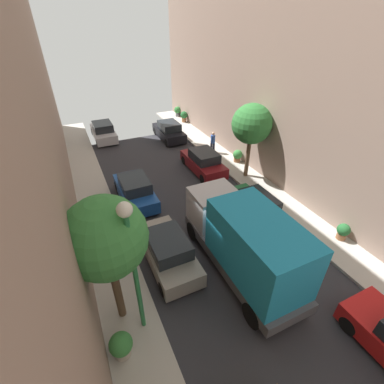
{
  "coord_description": "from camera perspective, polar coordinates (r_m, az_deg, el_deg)",
  "views": [
    {
      "loc": [
        -5.4,
        -7.72,
        9.48
      ],
      "look_at": [
        0.45,
        4.75,
        0.5
      ],
      "focal_mm": 25.39,
      "sensor_mm": 36.0,
      "label": 1
    }
  ],
  "objects": [
    {
      "name": "pedestrian",
      "position": [
        21.96,
        4.39,
        10.5
      ],
      "size": [
        0.4,
        0.36,
        1.72
      ],
      "color": "#2D334C",
      "rests_on": "sidewalk_right"
    },
    {
      "name": "parked_car_right_2",
      "position": [
        15.1,
        13.04,
        -3.35
      ],
      "size": [
        1.78,
        4.2,
        1.57
      ],
      "color": "#1E6638",
      "rests_on": "ground"
    },
    {
      "name": "street_tree_0",
      "position": [
        8.58,
        -17.81,
        -9.23
      ],
      "size": [
        2.62,
        2.62,
        5.11
      ],
      "color": "brown",
      "rests_on": "sidewalk_left"
    },
    {
      "name": "parked_car_left_4",
      "position": [
        26.18,
        -18.11,
        11.93
      ],
      "size": [
        1.78,
        4.2,
        1.57
      ],
      "color": "silver",
      "rests_on": "ground"
    },
    {
      "name": "parked_car_right_3",
      "position": [
        19.46,
        2.4,
        6.31
      ],
      "size": [
        1.78,
        4.2,
        1.57
      ],
      "color": "maroon",
      "rests_on": "ground"
    },
    {
      "name": "parked_car_right_4",
      "position": [
        25.18,
        -4.84,
        12.62
      ],
      "size": [
        1.78,
        4.2,
        1.57
      ],
      "color": "black",
      "rests_on": "ground"
    },
    {
      "name": "delivery_truck",
      "position": [
        11.41,
        10.99,
        -10.06
      ],
      "size": [
        2.26,
        6.6,
        3.38
      ],
      "color": "#4C4C51",
      "rests_on": "ground"
    },
    {
      "name": "sidewalk_right",
      "position": [
        16.0,
        22.68,
        -5.92
      ],
      "size": [
        2.0,
        44.0,
        0.15
      ],
      "primitive_type": "cube",
      "color": "#B7B2A8",
      "rests_on": "ground"
    },
    {
      "name": "potted_plant_0",
      "position": [
        15.32,
        29.16,
        -7.17
      ],
      "size": [
        0.62,
        0.62,
        0.87
      ],
      "color": "brown",
      "rests_on": "sidewalk_right"
    },
    {
      "name": "potted_plant_4",
      "position": [
        20.87,
        9.54,
        7.6
      ],
      "size": [
        0.7,
        0.7,
        0.93
      ],
      "color": "brown",
      "rests_on": "sidewalk_right"
    },
    {
      "name": "potted_plant_3",
      "position": [
        10.16,
        -14.68,
        -28.71
      ],
      "size": [
        0.76,
        0.76,
        0.98
      ],
      "color": "#B2A899",
      "rests_on": "sidewalk_left"
    },
    {
      "name": "potted_plant_2",
      "position": [
        30.99,
        -3.06,
        16.67
      ],
      "size": [
        0.73,
        0.73,
        1.04
      ],
      "color": "slate",
      "rests_on": "sidewalk_right"
    },
    {
      "name": "parked_car_left_2",
      "position": [
        12.36,
        -5.11,
        -12.2
      ],
      "size": [
        1.78,
        4.2,
        1.57
      ],
      "color": "gray",
      "rests_on": "ground"
    },
    {
      "name": "sidewalk_left",
      "position": [
        12.17,
        -14.68,
        -19.02
      ],
      "size": [
        2.0,
        44.0,
        0.15
      ],
      "primitive_type": "cube",
      "color": "#B7B2A8",
      "rests_on": "ground"
    },
    {
      "name": "street_tree_1",
      "position": [
        17.81,
        12.42,
        13.7
      ],
      "size": [
        2.52,
        2.52,
        4.93
      ],
      "color": "brown",
      "rests_on": "sidewalk_right"
    },
    {
      "name": "ground",
      "position": [
        13.36,
        7.09,
        -12.41
      ],
      "size": [
        32.0,
        32.0,
        0.0
      ],
      "primitive_type": "plane",
      "color": "#2D2D33"
    },
    {
      "name": "potted_plant_1",
      "position": [
        29.12,
        -1.7,
        15.7
      ],
      "size": [
        0.73,
        0.73,
        1.09
      ],
      "color": "brown",
      "rests_on": "sidewalk_right"
    },
    {
      "name": "parked_car_left_3",
      "position": [
        16.53,
        -11.85,
        0.31
      ],
      "size": [
        1.78,
        4.2,
        1.57
      ],
      "color": "#194799",
      "rests_on": "ground"
    },
    {
      "name": "lamp_post",
      "position": [
        8.23,
        -12.5,
        -12.6
      ],
      "size": [
        0.44,
        0.44,
        5.36
      ],
      "color": "#26723F",
      "rests_on": "sidewalk_left"
    }
  ]
}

